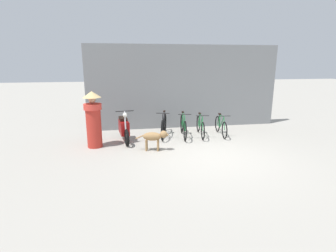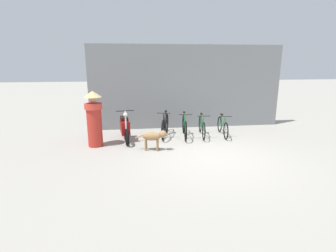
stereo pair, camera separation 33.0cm
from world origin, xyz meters
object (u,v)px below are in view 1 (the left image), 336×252
bicycle_3 (221,126)px  bicycle_0 (164,126)px  motorcycle (124,128)px  stray_dog (155,137)px  person_in_robes (93,118)px  bicycle_1 (183,127)px  bicycle_2 (200,126)px

bicycle_3 → bicycle_0: bearing=-90.1°
motorcycle → stray_dog: size_ratio=1.80×
person_in_robes → bicycle_1: bearing=-123.9°
bicycle_1 → bicycle_0: bearing=-98.3°
motorcycle → stray_dog: (0.91, -1.19, -0.00)m
stray_dog → bicycle_0: bearing=83.5°
bicycle_1 → motorcycle: 2.12m
bicycle_3 → stray_dog: (-2.63, -1.32, 0.11)m
stray_dog → person_in_robes: size_ratio=0.57×
bicycle_0 → motorcycle: motorcycle is taller
bicycle_0 → motorcycle: bearing=-62.8°
bicycle_1 → person_in_robes: (-3.05, -0.67, 0.56)m
motorcycle → person_in_robes: bearing=-68.2°
bicycle_3 → person_in_robes: size_ratio=0.88×
bicycle_2 → person_in_robes: 3.80m
stray_dog → bicycle_1: bearing=60.6°
bicycle_2 → motorcycle: motorcycle is taller
bicycle_2 → bicycle_0: bearing=-90.0°
bicycle_0 → person_in_robes: size_ratio=0.98×
bicycle_1 → bicycle_3: 1.42m
bicycle_3 → motorcycle: motorcycle is taller
bicycle_2 → motorcycle: size_ratio=0.94×
bicycle_3 → motorcycle: size_ratio=0.87×
bicycle_1 → bicycle_2: bearing=97.7°
bicycle_2 → person_in_robes: size_ratio=0.95×
stray_dog → person_in_robes: (-1.83, 0.68, 0.50)m
bicycle_3 → motorcycle: (-3.53, -0.13, 0.11)m
bicycle_1 → bicycle_3: size_ratio=1.14×
bicycle_2 → person_in_robes: (-3.69, -0.68, 0.59)m
bicycle_1 → bicycle_2: (0.64, 0.01, -0.02)m
bicycle_3 → bicycle_2: bearing=-86.9°
bicycle_0 → bicycle_1: 0.71m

